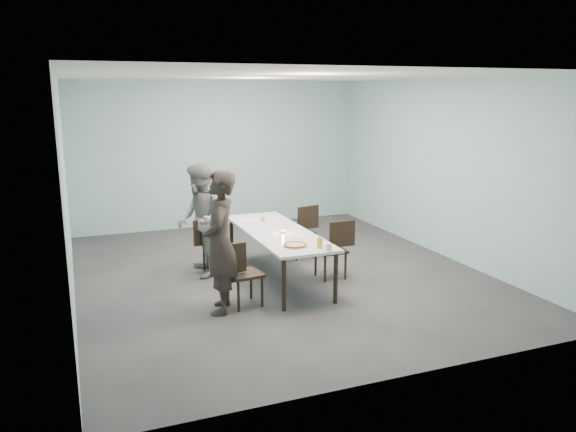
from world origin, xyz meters
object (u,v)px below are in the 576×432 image
object	(u,v)px
chair_far_left	(213,241)
chair_near_right	(335,245)
chair_far_right	(303,228)
diner_near	(220,242)
side_plate	(302,238)
amber_tumbler	(263,219)
beer_glass	(320,243)
table	(278,235)
diner_far	(200,220)
chair_near_left	(239,270)
water_tumbler	(329,247)
pizza	(295,245)
tealight	(283,232)

from	to	relation	value
chair_far_left	chair_near_right	bearing A→B (deg)	-39.52
chair_far_right	diner_near	world-z (taller)	diner_near
chair_far_left	side_plate	bearing A→B (deg)	-61.08
chair_near_right	amber_tumbler	world-z (taller)	chair_near_right
chair_far_left	beer_glass	world-z (taller)	beer_glass
chair_near_right	table	bearing A→B (deg)	-15.23
chair_far_left	diner_far	xyz separation A→B (m)	(-0.21, -0.06, 0.37)
table	chair_near_left	bearing A→B (deg)	-135.23
diner_far	beer_glass	distance (m)	2.09
diner_far	side_plate	bearing A→B (deg)	52.72
side_plate	beer_glass	distance (m)	0.58
beer_glass	amber_tumbler	distance (m)	1.78
chair_near_left	chair_far_left	bearing A→B (deg)	81.13
chair_near_right	diner_near	bearing A→B (deg)	19.18
chair_near_left	side_plate	distance (m)	1.11
diner_far	side_plate	xyz separation A→B (m)	(1.21, -1.12, -0.12)
chair_far_left	chair_far_right	distance (m)	1.68
diner_far	chair_near_right	bearing A→B (deg)	71.61
water_tumbler	amber_tumbler	size ratio (longest dim) A/B	1.12
side_plate	beer_glass	bearing A→B (deg)	-87.80
side_plate	beer_glass	size ratio (longest dim) A/B	1.20
pizza	side_plate	world-z (taller)	pizza
chair_near_left	diner_far	world-z (taller)	diner_far
amber_tumbler	side_plate	bearing A→B (deg)	-81.80
chair_near_left	chair_near_right	distance (m)	1.81
diner_near	tealight	bearing A→B (deg)	142.18
chair_near_right	tealight	world-z (taller)	chair_near_right
beer_glass	amber_tumbler	bearing A→B (deg)	96.28
chair_far_left	amber_tumbler	bearing A→B (deg)	-10.10
diner_far	amber_tumbler	world-z (taller)	diner_far
pizza	table	bearing A→B (deg)	84.89
table	chair_far_right	distance (m)	1.29
chair_near_left	tealight	bearing A→B (deg)	30.30
chair_far_left	water_tumbler	world-z (taller)	chair_far_left
tealight	pizza	bearing A→B (deg)	-98.25
table	diner_far	xyz separation A→B (m)	(-1.03, 0.60, 0.18)
table	beer_glass	bearing A→B (deg)	-79.67
side_plate	beer_glass	world-z (taller)	beer_glass
chair_far_right	beer_glass	distance (m)	2.17
beer_glass	tealight	xyz separation A→B (m)	(-0.17, 0.92, -0.05)
chair_far_right	chair_near_right	bearing A→B (deg)	78.60
table	pizza	size ratio (longest dim) A/B	7.65
chair_near_right	side_plate	bearing A→B (deg)	22.57
table	diner_far	distance (m)	1.21
diner_far	side_plate	size ratio (longest dim) A/B	9.70
beer_glass	pizza	bearing A→B (deg)	144.78
chair_near_right	side_plate	xyz separation A→B (m)	(-0.68, -0.28, 0.25)
diner_near	pizza	size ratio (longest dim) A/B	5.41
chair_far_right	tealight	size ratio (longest dim) A/B	15.54
beer_glass	amber_tumbler	size ratio (longest dim) A/B	1.88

